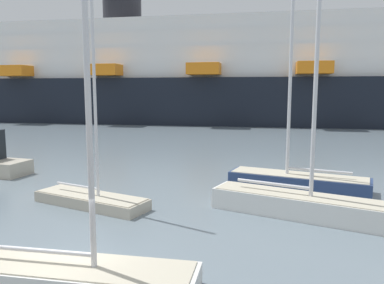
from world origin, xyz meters
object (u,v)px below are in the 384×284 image
(sailboat_0, at_px, (76,270))
(sailboat_2, at_px, (91,195))
(sailboat_3, at_px, (298,178))
(cruise_ship, at_px, (257,77))
(sailboat_1, at_px, (297,201))

(sailboat_0, xyz_separation_m, sailboat_2, (-3.08, 6.81, 0.00))
(sailboat_2, distance_m, sailboat_3, 10.80)
(sailboat_0, distance_m, sailboat_2, 7.48)
(sailboat_0, height_order, sailboat_3, sailboat_3)
(sailboat_2, bearing_deg, sailboat_0, -49.62)
(sailboat_3, relative_size, cruise_ship, 0.09)
(sailboat_3, xyz_separation_m, cruise_ship, (-4.38, 43.08, 6.76))
(sailboat_1, height_order, cruise_ship, cruise_ship)
(sailboat_0, bearing_deg, sailboat_3, 60.06)
(sailboat_2, distance_m, cruise_ship, 49.04)
(sailboat_1, relative_size, sailboat_2, 1.04)
(sailboat_2, height_order, sailboat_3, sailboat_3)
(sailboat_1, distance_m, cruise_ship, 48.36)
(sailboat_2, bearing_deg, cruise_ship, 100.02)
(sailboat_0, relative_size, cruise_ship, 0.08)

